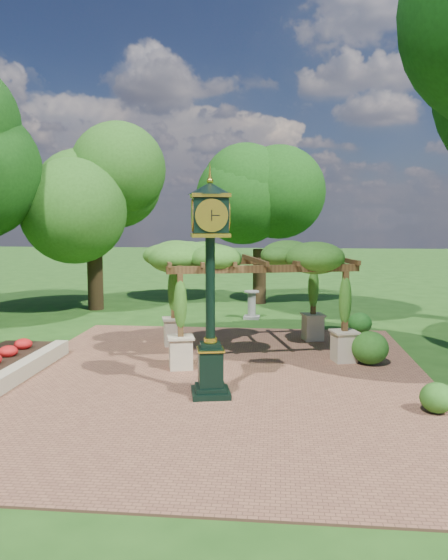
{
  "coord_description": "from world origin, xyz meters",
  "views": [
    {
      "loc": [
        1.39,
        -11.43,
        3.77
      ],
      "look_at": [
        0.0,
        2.5,
        2.2
      ],
      "focal_mm": 35.0,
      "sensor_mm": 36.0,
      "label": 1
    }
  ],
  "objects": [
    {
      "name": "tree_north",
      "position": [
        0.56,
        12.86,
        4.32
      ],
      "size": [
        3.88,
        3.88,
        6.29
      ],
      "color": "#372616",
      "rests_on": "ground"
    },
    {
      "name": "shrub_mid",
      "position": [
        3.77,
        2.64,
        0.47
      ],
      "size": [
        1.14,
        1.14,
        0.85
      ],
      "primitive_type": "ellipsoid",
      "rotation": [
        0.0,
        0.0,
        -0.23
      ],
      "color": "#255818",
      "rests_on": "brick_plaza"
    },
    {
      "name": "ground",
      "position": [
        0.0,
        0.0,
        0.0
      ],
      "size": [
        120.0,
        120.0,
        0.0
      ],
      "primitive_type": "plane",
      "color": "#1E4714",
      "rests_on": "ground"
    },
    {
      "name": "border_wall",
      "position": [
        -4.6,
        0.5,
        0.2
      ],
      "size": [
        0.35,
        5.0,
        0.4
      ],
      "primitive_type": "cube",
      "color": "#C6B793",
      "rests_on": "ground"
    },
    {
      "name": "shrub_back",
      "position": [
        4.06,
        6.44,
        0.39
      ],
      "size": [
        1.01,
        1.01,
        0.69
      ],
      "primitive_type": "ellipsoid",
      "rotation": [
        0.0,
        0.0,
        -0.39
      ],
      "color": "#1D5619",
      "rests_on": "brick_plaza"
    },
    {
      "name": "pedestal_clock",
      "position": [
        -0.01,
        -0.28,
        2.73
      ],
      "size": [
        1.07,
        1.07,
        4.57
      ],
      "rotation": [
        0.0,
        0.0,
        0.21
      ],
      "color": "black",
      "rests_on": "brick_plaza"
    },
    {
      "name": "brick_plaza",
      "position": [
        0.0,
        1.0,
        0.02
      ],
      "size": [
        10.0,
        12.0,
        0.04
      ],
      "primitive_type": "cube",
      "color": "brown",
      "rests_on": "ground"
    },
    {
      "name": "tree_west_far",
      "position": [
        -6.2,
        10.52,
        5.13
      ],
      "size": [
        4.13,
        4.13,
        7.47
      ],
      "color": "#302212",
      "rests_on": "ground"
    },
    {
      "name": "shrub_front",
      "position": [
        4.47,
        -0.86,
        0.33
      ],
      "size": [
        0.72,
        0.72,
        0.59
      ],
      "primitive_type": "ellipsoid",
      "rotation": [
        0.0,
        0.0,
        0.11
      ],
      "color": "#2A5F1B",
      "rests_on": "brick_plaza"
    },
    {
      "name": "pergola",
      "position": [
        0.73,
        3.55,
        2.58
      ],
      "size": [
        5.61,
        4.28,
        3.14
      ],
      "rotation": [
        0.0,
        0.0,
        0.26
      ],
      "color": "#C4B492",
      "rests_on": "brick_plaza"
    },
    {
      "name": "sundial",
      "position": [
        0.4,
        9.0,
        0.47
      ],
      "size": [
        0.61,
        0.61,
        1.07
      ],
      "rotation": [
        0.0,
        0.0,
        -0.04
      ],
      "color": "gray",
      "rests_on": "ground"
    }
  ]
}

